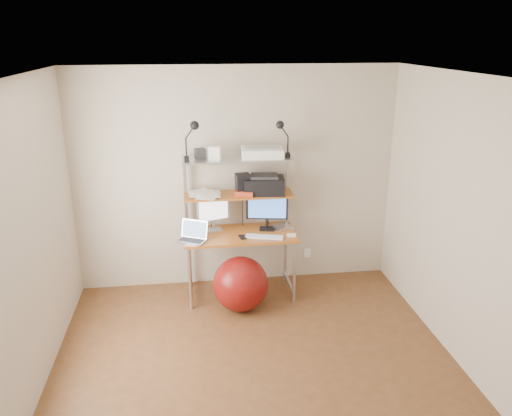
{
  "coord_description": "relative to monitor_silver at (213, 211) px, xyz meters",
  "views": [
    {
      "loc": [
        -0.5,
        -3.59,
        2.79
      ],
      "look_at": [
        0.14,
        1.15,
        1.13
      ],
      "focal_mm": 35.0,
      "sensor_mm": 36.0,
      "label": 1
    }
  ],
  "objects": [
    {
      "name": "scanner",
      "position": [
        0.54,
        -0.02,
        0.65
      ],
      "size": [
        0.46,
        0.32,
        0.12
      ],
      "rotation": [
        0.0,
        0.0,
        -0.07
      ],
      "color": "white",
      "rests_on": "top_shelf"
    },
    {
      "name": "laptop",
      "position": [
        -0.23,
        -0.26,
        -0.18
      ],
      "size": [
        0.37,
        0.35,
        0.26
      ],
      "rotation": [
        0.0,
        0.0,
        -0.48
      ],
      "color": "#BCBCC0",
      "rests_on": "desktop"
    },
    {
      "name": "phone",
      "position": [
        0.29,
        -0.26,
        -0.21
      ],
      "size": [
        0.09,
        0.13,
        0.01
      ],
      "primitive_type": "cube",
      "rotation": [
        0.0,
        0.0,
        0.18
      ],
      "color": "black",
      "rests_on": "desktop"
    },
    {
      "name": "room",
      "position": [
        0.28,
        -1.58,
        0.29
      ],
      "size": [
        3.6,
        3.6,
        3.6
      ],
      "color": "brown",
      "rests_on": "ground"
    },
    {
      "name": "keyboard",
      "position": [
        0.52,
        -0.29,
        -0.21
      ],
      "size": [
        0.42,
        0.22,
        0.01
      ],
      "primitive_type": "cube",
      "rotation": [
        0.0,
        0.0,
        -0.27
      ],
      "color": "white",
      "rests_on": "desktop"
    },
    {
      "name": "clip_lamp_left",
      "position": [
        -0.19,
        -0.09,
        0.9
      ],
      "size": [
        0.17,
        0.09,
        0.42
      ],
      "color": "black",
      "rests_on": "top_shelf"
    },
    {
      "name": "computer_desk",
      "position": [
        0.28,
        -0.08,
        -0.0
      ],
      "size": [
        1.2,
        0.6,
        1.57
      ],
      "color": "#AE5821",
      "rests_on": "ground"
    },
    {
      "name": "clip_lamp_right",
      "position": [
        0.73,
        -0.06,
        0.88
      ],
      "size": [
        0.16,
        0.09,
        0.4
      ],
      "color": "black",
      "rests_on": "top_shelf"
    },
    {
      "name": "monitor_black",
      "position": [
        0.59,
        -0.05,
        0.01
      ],
      "size": [
        0.46,
        0.15,
        0.46
      ],
      "rotation": [
        0.0,
        0.0,
        -0.17
      ],
      "color": "black",
      "rests_on": "desktop"
    },
    {
      "name": "mouse",
      "position": [
        0.82,
        -0.3,
        -0.21
      ],
      "size": [
        0.09,
        0.06,
        0.03
      ],
      "primitive_type": "cube",
      "rotation": [
        0.0,
        0.0,
        -0.06
      ],
      "color": "white",
      "rests_on": "desktop"
    },
    {
      "name": "wall_outlet",
      "position": [
        1.13,
        0.2,
        -0.66
      ],
      "size": [
        0.08,
        0.01,
        0.12
      ],
      "primitive_type": "cube",
      "color": "white",
      "rests_on": "room"
    },
    {
      "name": "exercise_ball",
      "position": [
        0.24,
        -0.46,
        -0.67
      ],
      "size": [
        0.59,
        0.59,
        0.59
      ],
      "primitive_type": "sphere",
      "color": "maroon",
      "rests_on": "floor"
    },
    {
      "name": "paper_stack",
      "position": [
        -0.09,
        -0.01,
        0.21
      ],
      "size": [
        0.37,
        0.41,
        0.03
      ],
      "color": "white",
      "rests_on": "mid_shelf"
    },
    {
      "name": "box_white",
      "position": [
        0.03,
        -0.06,
        0.66
      ],
      "size": [
        0.14,
        0.13,
        0.14
      ],
      "primitive_type": "cube",
      "rotation": [
        0.0,
        0.0,
        -0.27
      ],
      "color": "white",
      "rests_on": "top_shelf"
    },
    {
      "name": "printer",
      "position": [
        0.56,
        -0.02,
        0.29
      ],
      "size": [
        0.46,
        0.34,
        0.21
      ],
      "rotation": [
        0.0,
        0.0,
        -0.12
      ],
      "color": "black",
      "rests_on": "mid_shelf"
    },
    {
      "name": "mac_mini",
      "position": [
        0.76,
        -0.06,
        -0.2
      ],
      "size": [
        0.23,
        0.23,
        0.04
      ],
      "primitive_type": "cube",
      "rotation": [
        0.0,
        0.0,
        0.34
      ],
      "color": "#BCBCC0",
      "rests_on": "desktop"
    },
    {
      "name": "red_box",
      "position": [
        0.34,
        -0.08,
        0.22
      ],
      "size": [
        0.23,
        0.19,
        0.06
      ],
      "primitive_type": "cube",
      "rotation": [
        0.0,
        0.0,
        -0.29
      ],
      "color": "#B0341C",
      "rests_on": "mid_shelf"
    },
    {
      "name": "box_grey",
      "position": [
        -0.12,
        0.02,
        0.64
      ],
      "size": [
        0.13,
        0.13,
        0.1
      ],
      "primitive_type": "cube",
      "rotation": [
        0.0,
        0.0,
        0.26
      ],
      "color": "#2B2B2E",
      "rests_on": "top_shelf"
    },
    {
      "name": "nas_cube",
      "position": [
        0.33,
        -0.02,
        0.3
      ],
      "size": [
        0.17,
        0.17,
        0.22
      ],
      "primitive_type": "cube",
      "rotation": [
        0.0,
        0.0,
        0.1
      ],
      "color": "black",
      "rests_on": "mid_shelf"
    },
    {
      "name": "monitor_silver",
      "position": [
        0.0,
        0.0,
        0.0
      ],
      "size": [
        0.36,
        0.18,
        0.41
      ],
      "rotation": [
        0.0,
        0.0,
        0.32
      ],
      "color": "#AAAAAF",
      "rests_on": "desktop"
    }
  ]
}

